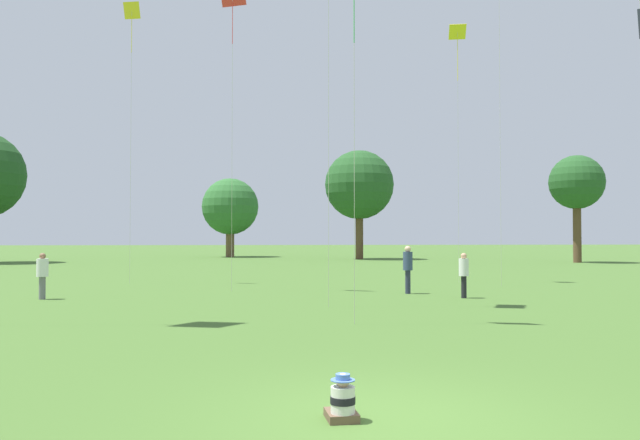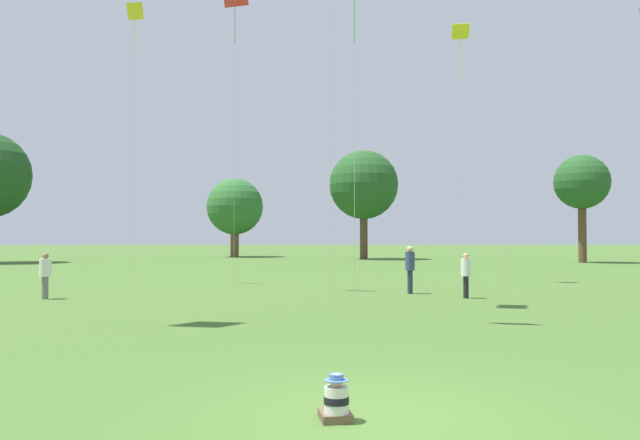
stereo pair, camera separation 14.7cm
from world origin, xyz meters
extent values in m
plane|color=#426628|center=(0.00, 0.00, 0.00)|extent=(300.00, 300.00, 0.00)
cube|color=brown|center=(-0.57, -0.04, 0.05)|extent=(0.40, 0.48, 0.10)
cylinder|color=silver|center=(-0.56, -0.12, 0.26)|extent=(0.31, 0.31, 0.31)
cylinder|color=black|center=(-0.56, -0.12, 0.26)|extent=(0.33, 0.33, 0.09)
sphere|color=#DBAD89|center=(-0.56, -0.12, 0.48)|extent=(0.17, 0.17, 0.17)
cylinder|color=#4C70B7|center=(-0.56, -0.12, 0.49)|extent=(0.29, 0.29, 0.01)
cylinder|color=#4C70B7|center=(-0.56, -0.12, 0.52)|extent=(0.17, 0.17, 0.08)
cylinder|color=black|center=(5.49, 14.17, 0.39)|extent=(0.21, 0.21, 0.78)
cylinder|color=silver|center=(5.49, 14.17, 1.10)|extent=(0.38, 0.38, 0.62)
sphere|color=tan|center=(5.49, 14.17, 1.50)|extent=(0.21, 0.21, 0.21)
cylinder|color=slate|center=(-9.31, 14.96, 0.40)|extent=(0.23, 0.23, 0.79)
cylinder|color=silver|center=(-9.31, 14.96, 1.10)|extent=(0.41, 0.41, 0.63)
sphere|color=brown|center=(-9.31, 14.96, 1.51)|extent=(0.21, 0.21, 0.21)
cylinder|color=#282D42|center=(3.88, 16.00, 0.45)|extent=(0.23, 0.23, 0.90)
cylinder|color=#334260|center=(3.88, 16.00, 1.25)|extent=(0.42, 0.42, 0.71)
sphere|color=#DBAD89|center=(3.88, 16.00, 1.71)|extent=(0.24, 0.24, 0.24)
cylinder|color=#BCB7A8|center=(0.42, 11.78, 6.75)|extent=(0.01, 0.01, 13.48)
cube|color=yellow|center=(7.59, 21.50, 12.02)|extent=(0.91, 0.76, 0.56)
cylinder|color=yellow|center=(7.59, 21.50, 10.70)|extent=(0.02, 0.02, 2.10)
cylinder|color=#BCB7A8|center=(7.59, 21.50, 6.01)|extent=(0.01, 0.01, 12.02)
cube|color=yellow|center=(-7.87, 22.07, 12.80)|extent=(0.81, 0.41, 0.75)
cylinder|color=yellow|center=(-7.87, 22.07, 11.67)|extent=(0.02, 0.02, 1.72)
cylinder|color=#BCB7A8|center=(-7.87, 22.07, 6.40)|extent=(0.01, 0.01, 12.80)
cylinder|color=#BCB7A8|center=(8.80, 19.23, 10.59)|extent=(0.01, 0.01, 21.17)
cylinder|color=red|center=(-2.92, 17.69, 10.85)|extent=(0.02, 0.02, 1.73)
cylinder|color=#BCB7A8|center=(-2.92, 17.69, 6.05)|extent=(0.01, 0.01, 12.09)
cylinder|color=green|center=(0.70, 7.96, 8.17)|extent=(0.02, 0.02, 2.16)
cylinder|color=#BCB7A8|center=(0.70, 7.96, 4.81)|extent=(0.01, 0.01, 9.60)
cylinder|color=brown|center=(-5.51, 59.23, 1.86)|extent=(0.89, 0.89, 3.72)
sphere|color=#2D662D|center=(-5.51, 59.23, 5.37)|extent=(5.99, 5.99, 5.99)
cylinder|color=brown|center=(7.26, 51.72, 2.66)|extent=(0.74, 0.74, 5.33)
sphere|color=#235123|center=(7.26, 51.72, 7.15)|extent=(6.62, 6.62, 6.62)
cylinder|color=brown|center=(24.27, 42.54, 2.75)|extent=(0.66, 0.66, 5.49)
sphere|color=#235123|center=(24.27, 42.54, 6.73)|extent=(4.52, 4.52, 4.52)
camera|label=1|loc=(-1.45, -7.52, 2.20)|focal=35.00mm
camera|label=2|loc=(-1.30, -7.53, 2.20)|focal=35.00mm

